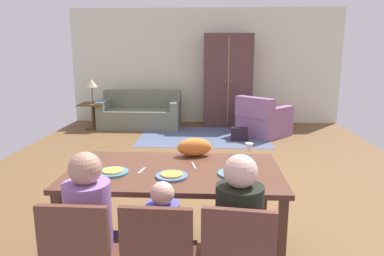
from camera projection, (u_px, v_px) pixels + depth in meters
ground_plane at (200, 166)px, 5.41m from camera, size 6.42×6.79×0.02m
back_wall at (205, 67)px, 8.48m from camera, size 6.42×0.10×2.70m
dining_table at (174, 177)px, 2.93m from camera, size 1.75×0.99×0.76m
plate_near_man at (113, 172)px, 2.82m from camera, size 0.25×0.25×0.02m
pizza_near_man at (113, 171)px, 2.82m from camera, size 0.17×0.17×0.01m
plate_near_child at (172, 176)px, 2.74m from camera, size 0.25×0.25×0.02m
pizza_near_child at (172, 174)px, 2.74m from camera, size 0.17×0.17×0.01m
plate_near_woman at (233, 174)px, 2.79m from camera, size 0.25×0.25×0.02m
wine_glass at (249, 149)px, 3.03m from camera, size 0.07×0.07×0.19m
fork at (142, 171)px, 2.88m from camera, size 0.04×0.15×0.01m
knife at (194, 166)px, 3.01m from camera, size 0.05×0.17×0.01m
dining_chair_man at (82, 255)px, 2.17m from camera, size 0.43×0.43×0.87m
person_man at (92, 237)px, 2.33m from camera, size 0.30×0.40×1.11m
person_child at (164, 251)px, 2.32m from camera, size 0.22×0.29×0.92m
person_woman at (238, 241)px, 2.28m from camera, size 0.31×0.41×1.11m
cat at (194, 147)px, 3.28m from camera, size 0.34×0.22×0.17m
area_rug at (204, 136)px, 7.24m from camera, size 2.60×1.80×0.01m
couch at (141, 114)px, 8.09m from camera, size 1.81×0.86×0.82m
armchair at (263, 120)px, 7.27m from camera, size 1.21×1.21×0.82m
armoire at (228, 80)px, 8.13m from camera, size 1.10×0.59×2.10m
side_table at (93, 112)px, 7.87m from camera, size 0.56×0.56×0.58m
table_lamp at (92, 84)px, 7.74m from camera, size 0.26×0.26×0.54m
book_lower at (101, 102)px, 7.88m from camera, size 0.22×0.16×0.03m
book_upper at (101, 102)px, 7.78m from camera, size 0.22×0.16×0.03m
handbag at (239, 134)px, 6.88m from camera, size 0.32×0.16×0.26m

